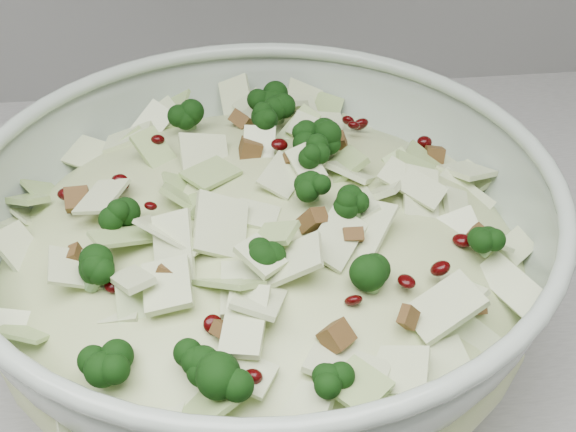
{
  "coord_description": "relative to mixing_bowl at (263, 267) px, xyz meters",
  "views": [
    {
      "loc": [
        -0.49,
        1.22,
        1.32
      ],
      "look_at": [
        -0.45,
        1.61,
        1.01
      ],
      "focal_mm": 50.0,
      "sensor_mm": 36.0,
      "label": 1
    }
  ],
  "objects": [
    {
      "name": "mixing_bowl",
      "position": [
        0.0,
        0.0,
        0.0
      ],
      "size": [
        0.46,
        0.46,
        0.15
      ],
      "rotation": [
        0.0,
        0.0,
        0.31
      ],
      "color": "#ACBDAB",
      "rests_on": "counter"
    },
    {
      "name": "salad",
      "position": [
        -0.0,
        0.0,
        0.02
      ],
      "size": [
        0.48,
        0.48,
        0.15
      ],
      "rotation": [
        0.0,
        0.0,
        0.67
      ],
      "color": "#C2D491",
      "rests_on": "mixing_bowl"
    }
  ]
}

